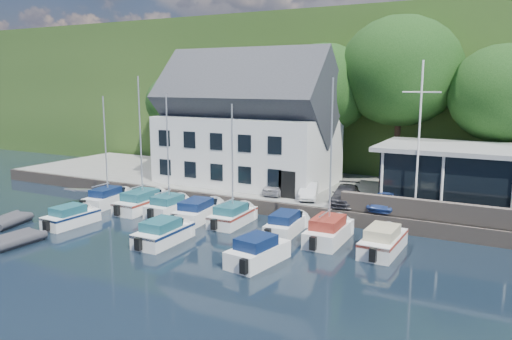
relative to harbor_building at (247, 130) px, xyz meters
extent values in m
plane|color=black|center=(7.00, -16.50, -5.35)|extent=(180.00, 180.00, 0.00)
cube|color=gray|center=(7.00, 1.00, -4.85)|extent=(60.00, 13.00, 1.00)
cube|color=#6B5E55|center=(7.00, -5.50, -4.85)|extent=(60.00, 0.30, 1.00)
cube|color=#324F1D|center=(7.00, 45.50, 2.65)|extent=(160.00, 75.00, 16.00)
cube|color=#556934|center=(15.00, 53.50, 10.80)|extent=(50.00, 30.00, 0.30)
cube|color=#6B5E55|center=(19.00, -5.10, -3.75)|extent=(18.00, 0.50, 1.20)
imported|color=silver|center=(4.20, -2.90, -3.74)|extent=(1.81, 3.69, 1.21)
imported|color=silver|center=(6.89, -3.28, -3.78)|extent=(2.21, 3.68, 1.15)
imported|color=#323237|center=(9.73, -3.53, -3.73)|extent=(2.44, 4.48, 1.23)
imported|color=#314D97|center=(12.55, -3.76, -3.76)|extent=(1.37, 3.44, 1.18)
camera|label=1|loc=(20.10, -36.17, 4.00)|focal=35.00mm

